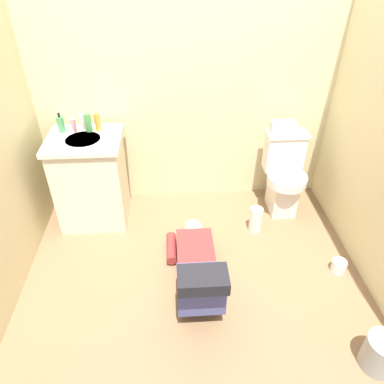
% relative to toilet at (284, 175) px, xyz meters
% --- Properties ---
extents(ground_plane, '(3.08, 3.18, 0.04)m').
position_rel_toilet_xyz_m(ground_plane, '(-0.87, -0.81, -0.39)').
color(ground_plane, olive).
extents(wall_back, '(2.74, 0.08, 2.40)m').
position_rel_toilet_xyz_m(wall_back, '(-0.87, 0.32, 0.83)').
color(wall_back, beige).
rests_on(wall_back, ground_plane).
extents(toilet, '(0.36, 0.46, 0.75)m').
position_rel_toilet_xyz_m(toilet, '(0.00, 0.00, 0.00)').
color(toilet, silver).
rests_on(toilet, ground_plane).
extents(vanity_cabinet, '(0.60, 0.52, 0.82)m').
position_rel_toilet_xyz_m(vanity_cabinet, '(-1.72, -0.04, 0.05)').
color(vanity_cabinet, beige).
rests_on(vanity_cabinet, ground_plane).
extents(faucet, '(0.02, 0.02, 0.10)m').
position_rel_toilet_xyz_m(faucet, '(-1.72, 0.10, 0.50)').
color(faucet, silver).
rests_on(faucet, vanity_cabinet).
extents(person_plumber, '(0.39, 1.06, 0.52)m').
position_rel_toilet_xyz_m(person_plumber, '(-0.86, -0.90, -0.19)').
color(person_plumber, maroon).
rests_on(person_plumber, ground_plane).
extents(tissue_box, '(0.22, 0.11, 0.10)m').
position_rel_toilet_xyz_m(tissue_box, '(-0.04, 0.09, 0.43)').
color(tissue_box, silver).
rests_on(tissue_box, toilet).
extents(soap_dispenser, '(0.06, 0.06, 0.17)m').
position_rel_toilet_xyz_m(soap_dispenser, '(-1.91, 0.08, 0.52)').
color(soap_dispenser, '#459057').
rests_on(soap_dispenser, vanity_cabinet).
extents(bottle_pink, '(0.04, 0.04, 0.11)m').
position_rel_toilet_xyz_m(bottle_pink, '(-1.81, 0.07, 0.51)').
color(bottle_pink, pink).
rests_on(bottle_pink, vanity_cabinet).
extents(bottle_white, '(0.05, 0.05, 0.13)m').
position_rel_toilet_xyz_m(bottle_white, '(-1.74, 0.11, 0.52)').
color(bottle_white, white).
rests_on(bottle_white, vanity_cabinet).
extents(bottle_green, '(0.06, 0.06, 0.15)m').
position_rel_toilet_xyz_m(bottle_green, '(-1.69, 0.08, 0.53)').
color(bottle_green, '#4D9C4F').
rests_on(bottle_green, vanity_cabinet).
extents(bottle_amber, '(0.05, 0.05, 0.15)m').
position_rel_toilet_xyz_m(bottle_amber, '(-1.61, 0.08, 0.53)').
color(bottle_amber, gold).
rests_on(bottle_amber, vanity_cabinet).
extents(trash_can, '(0.21, 0.21, 0.24)m').
position_rel_toilet_xyz_m(trash_can, '(0.20, -1.60, -0.25)').
color(trash_can, '#969992').
rests_on(trash_can, ground_plane).
extents(paper_towel_roll, '(0.11, 0.11, 0.24)m').
position_rel_toilet_xyz_m(paper_towel_roll, '(-0.30, -0.32, -0.25)').
color(paper_towel_roll, white).
rests_on(paper_towel_roll, ground_plane).
extents(toilet_paper_roll, '(0.11, 0.11, 0.10)m').
position_rel_toilet_xyz_m(toilet_paper_roll, '(0.26, -0.84, -0.32)').
color(toilet_paper_roll, white).
rests_on(toilet_paper_roll, ground_plane).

